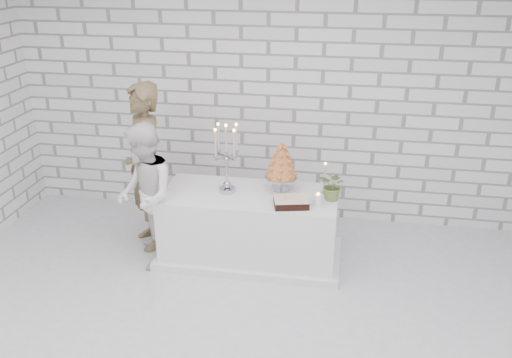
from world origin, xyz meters
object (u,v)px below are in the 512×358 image
groom (146,167)px  candelabra (227,159)px  cake_table (250,226)px  croquembouche (281,167)px  bride (145,196)px

groom → candelabra: bearing=47.2°
groom → candelabra: 0.94m
cake_table → croquembouche: (0.31, 0.12, 0.65)m
candelabra → croquembouche: size_ratio=1.35×
cake_table → bride: size_ratio=1.19×
cake_table → bride: bride is taller
groom → bride: 0.42m
candelabra → croquembouche: bearing=11.9°
candelabra → cake_table: bearing=-1.4°
groom → croquembouche: 1.46m
cake_table → candelabra: bearing=178.6°
bride → candelabra: 0.91m
croquembouche → candelabra: bearing=-168.1°
groom → cake_table: bearing=48.2°
cake_table → groom: 1.27m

